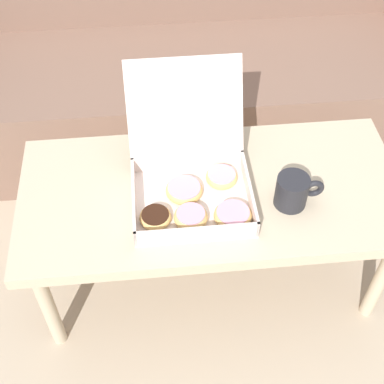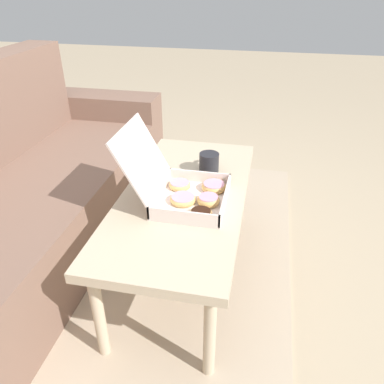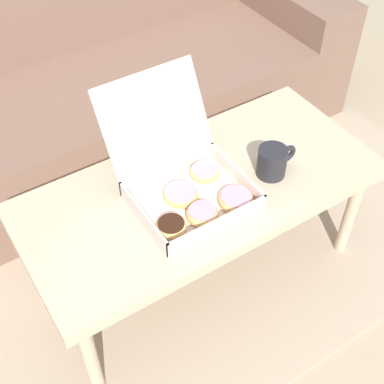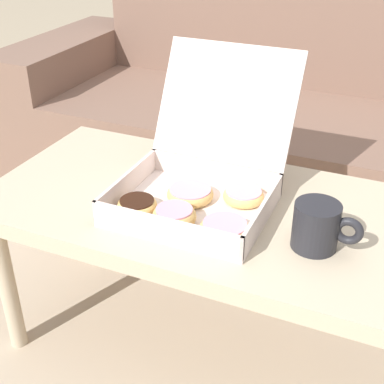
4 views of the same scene
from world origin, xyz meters
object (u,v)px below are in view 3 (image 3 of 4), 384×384
Objects in this scene: coffee_table at (201,196)px; coffee_mug at (273,161)px; pastry_box at (190,184)px; couch at (90,89)px.

coffee_mug reaches higher than coffee_table.
pastry_box is at bearing -159.14° from coffee_table.
couch is 0.87m from coffee_table.
couch reaches higher than pastry_box.
coffee_mug is (0.22, -0.93, 0.20)m from couch.
pastry_box is at bearing 169.05° from coffee_mug.
coffee_table is 8.18× the size of coffee_mug.
coffee_mug is at bearing -76.71° from couch.
couch is at bearing 103.29° from coffee_mug.
coffee_table is at bearing 20.86° from pastry_box.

